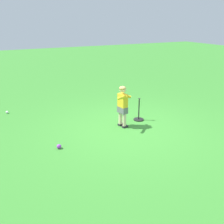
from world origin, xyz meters
TOP-DOWN VIEW (x-y plane):
  - ground_plane at (0.00, 0.00)m, footprint 40.00×40.00m
  - child_batter at (0.24, 0.07)m, footprint 0.47×0.54m
  - play_ball_near_batter at (2.71, -1.40)m, footprint 0.08×0.08m
  - play_ball_behind_batter at (-0.19, 1.87)m, footprint 0.10×0.10m
  - play_ball_center_lawn at (2.64, 2.63)m, footprint 0.08×0.08m
  - batting_tee at (0.44, -0.56)m, footprint 0.28×0.28m

SIDE VIEW (x-z plane):
  - ground_plane at x=0.00m, z-range 0.00..0.00m
  - play_ball_center_lawn at x=2.64m, z-range 0.00..0.08m
  - play_ball_near_batter at x=2.71m, z-range 0.00..0.08m
  - play_ball_behind_batter at x=-0.19m, z-range 0.00..0.10m
  - batting_tee at x=0.44m, z-range -0.21..0.41m
  - child_batter at x=0.24m, z-range 0.11..1.19m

